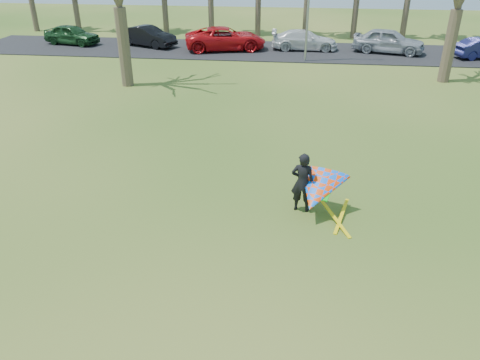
# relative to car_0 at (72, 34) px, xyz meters

# --- Properties ---
(ground) EXTENTS (100.00, 100.00, 0.00)m
(ground) POSITION_rel_car_0_xyz_m (16.03, -25.42, -0.80)
(ground) COLOR #1C4F11
(ground) RESTS_ON ground
(parking_strip) EXTENTS (46.00, 7.00, 0.06)m
(parking_strip) POSITION_rel_car_0_xyz_m (16.03, -0.42, -0.77)
(parking_strip) COLOR black
(parking_strip) RESTS_ON ground
(car_0) EXTENTS (4.62, 2.66, 1.48)m
(car_0) POSITION_rel_car_0_xyz_m (0.00, 0.00, 0.00)
(car_0) COLOR #1A411E
(car_0) RESTS_ON parking_strip
(car_1) EXTENTS (4.75, 3.18, 1.48)m
(car_1) POSITION_rel_car_0_xyz_m (6.10, -0.02, 0.00)
(car_1) COLOR black
(car_1) RESTS_ON parking_strip
(car_2) EXTENTS (6.39, 4.09, 1.64)m
(car_2) POSITION_rel_car_0_xyz_m (12.17, -0.60, 0.08)
(car_2) COLOR red
(car_2) RESTS_ON parking_strip
(car_3) EXTENTS (4.88, 2.10, 1.40)m
(car_3) POSITION_rel_car_0_xyz_m (17.96, 0.16, -0.04)
(car_3) COLOR silver
(car_3) RESTS_ON parking_strip
(car_4) EXTENTS (5.34, 3.24, 1.70)m
(car_4) POSITION_rel_car_0_xyz_m (23.94, -0.19, 0.11)
(car_4) COLOR #969AA3
(car_4) RESTS_ON parking_strip
(kite_flyer) EXTENTS (2.13, 2.39, 2.05)m
(kite_flyer) POSITION_rel_car_0_xyz_m (18.25, -23.27, 0.06)
(kite_flyer) COLOR black
(kite_flyer) RESTS_ON ground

